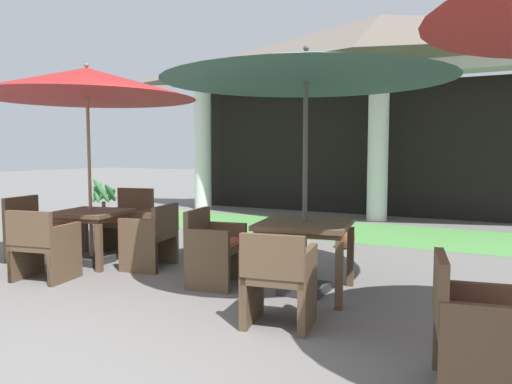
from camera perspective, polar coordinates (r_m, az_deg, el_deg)
The scene contains 16 objects.
ground_plane at distance 4.12m, azimuth -12.48°, elevation -16.57°, with size 60.00×60.00×0.00m, color slate.
background_pavilion at distance 11.01m, azimuth 14.47°, elevation 14.71°, with size 10.16×2.89×4.34m.
lawn_strip at distance 9.24m, azimuth 11.54°, elevation -4.55°, with size 11.96×2.30×0.01m, color #519347.
patio_table_near_foreground at distance 6.82m, azimuth -18.82°, elevation -2.94°, with size 0.99×0.99×0.70m.
patio_umbrella_near_foreground at distance 6.82m, azimuth -19.23°, elevation 11.85°, with size 2.82×2.82×2.63m.
patio_chair_near_foreground_north at distance 7.60m, azimuth -14.73°, elevation -3.50°, with size 0.71×0.67×0.92m.
patio_chair_near_foreground_south at distance 6.15m, azimuth -23.74°, elevation -5.80°, with size 0.70×0.63×0.83m.
patio_chair_near_foreground_west at distance 7.42m, azimuth -24.51°, elevation -4.14°, with size 0.69×0.73×0.86m.
patio_chair_near_foreground_east at distance 6.37m, azimuth -12.14°, elevation -5.10°, with size 0.62×0.72×0.82m.
patio_table_mid_left at distance 5.11m, azimuth 5.73°, elevation -4.63°, with size 1.06×1.06×0.76m.
patio_umbrella_mid_left at distance 5.11m, azimuth 5.89°, elevation 14.23°, with size 2.96×2.96×2.56m.
patio_chair_mid_left_west at distance 5.46m, azimuth -4.96°, elevation -6.59°, with size 0.61×0.68×0.84m.
patio_chair_mid_left_south at distance 4.19m, azimuth 2.65°, elevation -10.16°, with size 0.63×0.59×0.83m.
patio_chair_mid_right_west at distance 3.41m, azimuth 23.98°, elevation -14.46°, with size 0.59×0.63×0.84m.
potted_palm_left_edge at distance 9.67m, azimuth -17.43°, elevation -2.11°, with size 0.52×0.52×1.01m.
terracotta_urn at distance 7.58m, azimuth 10.64°, elevation -5.18°, with size 0.25×0.25×0.45m.
Camera 1 is at (2.48, -2.93, 1.49)m, focal length 34.08 mm.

